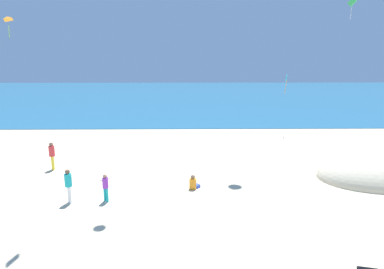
{
  "coord_description": "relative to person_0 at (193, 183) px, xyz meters",
  "views": [
    {
      "loc": [
        -0.25,
        -9.87,
        6.72
      ],
      "look_at": [
        0.0,
        7.78,
        2.62
      ],
      "focal_mm": 31.06,
      "sensor_mm": 36.0,
      "label": 1
    }
  ],
  "objects": [
    {
      "name": "kite_green",
      "position": [
        11.78,
        9.31,
        10.35
      ],
      "size": [
        0.39,
        0.7,
        1.57
      ],
      "rotation": [
        0.0,
        0.0,
        2.47
      ],
      "color": "green"
    },
    {
      "name": "dune_mound",
      "position": [
        10.49,
        1.32,
        -0.28
      ],
      "size": [
        6.77,
        4.74,
        2.67
      ],
      "primitive_type": "ellipsoid",
      "color": "beige",
      "rests_on": "ground_plane"
    },
    {
      "name": "kite_teal",
      "position": [
        8.41,
        13.07,
        4.59
      ],
      "size": [
        0.16,
        0.65,
        1.72
      ],
      "rotation": [
        0.0,
        0.0,
        1.5
      ],
      "color": "#1EADAD"
    },
    {
      "name": "ocean_water",
      "position": [
        -0.05,
        44.83,
        -0.26
      ],
      "size": [
        120.0,
        60.0,
        0.05
      ],
      "primitive_type": "cube",
      "color": "#236084",
      "rests_on": "ground_plane"
    },
    {
      "name": "kite_orange",
      "position": [
        -10.21,
        2.99,
        8.52
      ],
      "size": [
        0.53,
        0.62,
        1.23
      ],
      "rotation": [
        0.0,
        0.0,
        1.33
      ],
      "color": "orange"
    },
    {
      "name": "ground_plane",
      "position": [
        -0.05,
        3.53,
        -0.28
      ],
      "size": [
        120.0,
        120.0,
        0.0
      ],
      "primitive_type": "plane",
      "color": "beige"
    },
    {
      "name": "person_4",
      "position": [
        -8.57,
        3.19,
        0.71
      ],
      "size": [
        0.43,
        0.43,
        1.72
      ],
      "rotation": [
        0.0,
        0.0,
        3.43
      ],
      "color": "yellow",
      "rests_on": "ground_plane"
    },
    {
      "name": "person_0",
      "position": [
        0.0,
        0.0,
        0.0
      ],
      "size": [
        0.67,
        0.66,
        0.77
      ],
      "rotation": [
        0.0,
        0.0,
        0.76
      ],
      "color": "orange",
      "rests_on": "ground_plane"
    },
    {
      "name": "person_3",
      "position": [
        -4.2,
        -1.52,
        0.51
      ],
      "size": [
        0.38,
        0.38,
        1.37
      ],
      "rotation": [
        0.0,
        0.0,
        0.97
      ],
      "color": "#19ADB2",
      "rests_on": "ground_plane"
    },
    {
      "name": "person_6",
      "position": [
        -5.89,
        -1.65,
        0.67
      ],
      "size": [
        0.44,
        0.44,
        1.66
      ],
      "rotation": [
        0.0,
        0.0,
        3.59
      ],
      "color": "white",
      "rests_on": "ground_plane"
    }
  ]
}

